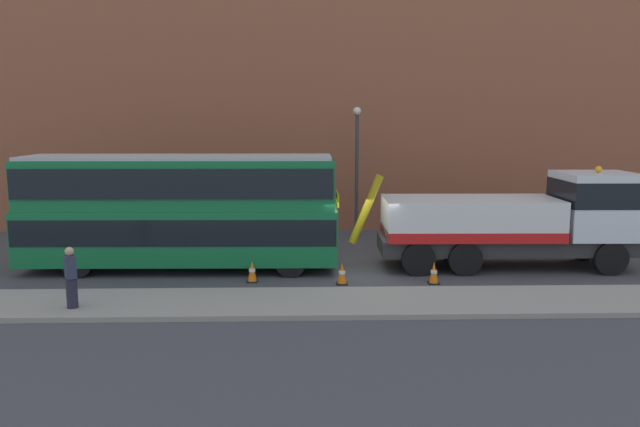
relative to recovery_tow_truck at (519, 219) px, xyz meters
The scene contains 10 objects.
ground_plane 6.03m from the recovery_tow_truck, behind, with size 120.00×120.00×0.00m, color #424247.
near_kerb 7.43m from the recovery_tow_truck, 142.79° to the right, with size 60.00×2.80×0.15m, color gray.
building_facade 11.89m from the recovery_tow_truck, 124.89° to the left, with size 60.00×1.50×16.00m.
recovery_tow_truck is the anchor object (origin of this frame).
double_decker_bus 12.05m from the recovery_tow_truck, behind, with size 11.08×2.74×4.06m.
pedestrian_onlooker 14.96m from the recovery_tow_truck, 160.82° to the right, with size 0.43×0.48×1.71m.
traffic_cone_near_bus 9.68m from the recovery_tow_truck, 169.43° to the right, with size 0.36×0.36×0.72m.
traffic_cone_midway 6.96m from the recovery_tow_truck, 161.94° to the right, with size 0.36×0.36×0.72m.
traffic_cone_near_truck 4.33m from the recovery_tow_truck, 148.54° to the right, with size 0.36×0.36×0.72m.
street_lamp 8.25m from the recovery_tow_truck, 131.22° to the left, with size 0.36×0.36×5.83m.
Camera 1 is at (-1.97, -21.37, 5.31)m, focal length 34.66 mm.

